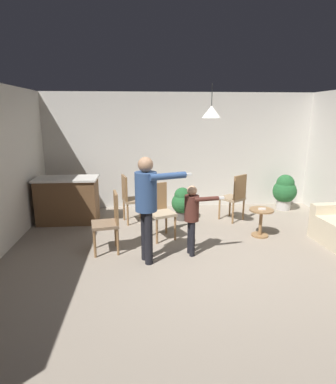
# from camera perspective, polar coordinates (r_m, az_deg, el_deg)

# --- Properties ---
(ground) EXTENTS (7.68, 7.68, 0.00)m
(ground) POSITION_cam_1_polar(r_m,az_deg,el_deg) (4.89, 6.44, -13.09)
(ground) COLOR gray
(wall_back) EXTENTS (6.40, 0.10, 2.70)m
(wall_back) POSITION_cam_1_polar(r_m,az_deg,el_deg) (7.56, 2.13, 7.44)
(wall_back) COLOR beige
(wall_back) RESTS_ON ground
(kitchen_counter) EXTENTS (1.26, 0.66, 0.95)m
(kitchen_counter) POSITION_cam_1_polar(r_m,az_deg,el_deg) (6.84, -17.71, -1.39)
(kitchen_counter) COLOR brown
(kitchen_counter) RESTS_ON ground
(side_table_by_couch) EXTENTS (0.44, 0.44, 0.52)m
(side_table_by_couch) POSITION_cam_1_polar(r_m,az_deg,el_deg) (6.06, 16.50, -4.76)
(side_table_by_couch) COLOR olive
(side_table_by_couch) RESTS_ON ground
(person_adult) EXTENTS (0.84, 0.45, 1.62)m
(person_adult) POSITION_cam_1_polar(r_m,az_deg,el_deg) (4.63, -3.84, -1.16)
(person_adult) COLOR black
(person_adult) RESTS_ON ground
(person_child) EXTENTS (0.61, 0.33, 1.14)m
(person_child) POSITION_cam_1_polar(r_m,az_deg,el_deg) (4.96, 4.43, -3.74)
(person_child) COLOR black
(person_child) RESTS_ON ground
(dining_chair_by_counter) EXTENTS (0.52, 0.52, 1.00)m
(dining_chair_by_counter) POSITION_cam_1_polar(r_m,az_deg,el_deg) (6.53, -6.85, -0.91)
(dining_chair_by_counter) COLOR olive
(dining_chair_by_counter) RESTS_ON ground
(dining_chair_near_wall) EXTENTS (0.55, 0.55, 1.00)m
(dining_chair_near_wall) POSITION_cam_1_polar(r_m,az_deg,el_deg) (5.70, -1.48, -3.05)
(dining_chair_near_wall) COLOR olive
(dining_chair_near_wall) RESTS_ON ground
(dining_chair_centre_back) EXTENTS (0.49, 0.49, 1.00)m
(dining_chair_centre_back) POSITION_cam_1_polar(r_m,az_deg,el_deg) (5.20, -10.60, -5.00)
(dining_chair_centre_back) COLOR olive
(dining_chair_centre_back) RESTS_ON ground
(dining_chair_spare) EXTENTS (0.59, 0.59, 1.00)m
(dining_chair_spare) POSITION_cam_1_polar(r_m,az_deg,el_deg) (6.74, 12.06, -0.66)
(dining_chair_spare) COLOR olive
(dining_chair_spare) RESTS_ON ground
(potted_plant_corner) EXTENTS (0.46, 0.46, 0.70)m
(potted_plant_corner) POSITION_cam_1_polar(r_m,az_deg,el_deg) (6.70, 2.61, -1.84)
(potted_plant_corner) COLOR #4C4742
(potted_plant_corner) RESTS_ON ground
(potted_plant_by_wall) EXTENTS (0.55, 0.55, 0.84)m
(potted_plant_by_wall) POSITION_cam_1_polar(r_m,az_deg,el_deg) (7.88, 20.42, 0.27)
(potted_plant_by_wall) COLOR #B7B2AD
(potted_plant_by_wall) RESTS_ON ground
(spare_remote_on_table) EXTENTS (0.13, 0.04, 0.04)m
(spare_remote_on_table) POSITION_cam_1_polar(r_m,az_deg,el_deg) (5.96, 16.69, -2.96)
(spare_remote_on_table) COLOR white
(spare_remote_on_table) RESTS_ON side_table_by_couch
(ceiling_light_pendant) EXTENTS (0.32, 0.32, 0.55)m
(ceiling_light_pendant) POSITION_cam_1_polar(r_m,az_deg,el_deg) (5.38, 7.89, 14.24)
(ceiling_light_pendant) COLOR silver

